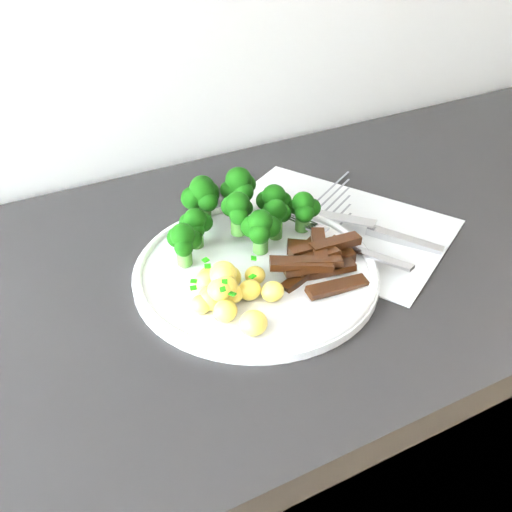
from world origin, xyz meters
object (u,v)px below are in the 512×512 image
(fork, at_px, (350,245))
(knife, at_px, (384,233))
(counter, at_px, (309,449))
(plate, at_px, (256,271))
(recipe_paper, at_px, (331,225))
(potatoes, at_px, (228,290))
(broccoli, at_px, (236,208))
(beef_strips, at_px, (317,259))

(fork, relative_size, knife, 0.97)
(knife, bearing_deg, counter, 159.21)
(counter, bearing_deg, plate, -169.92)
(counter, bearing_deg, knife, -20.79)
(recipe_paper, relative_size, potatoes, 2.98)
(counter, relative_size, knife, 12.90)
(recipe_paper, bearing_deg, broccoli, 167.80)
(fork, bearing_deg, beef_strips, -170.09)
(fork, bearing_deg, recipe_paper, 73.81)
(plate, bearing_deg, beef_strips, -23.07)
(beef_strips, xyz_separation_m, fork, (0.05, 0.01, -0.00))
(recipe_paper, bearing_deg, fork, -106.19)
(broccoli, distance_m, knife, 0.20)
(counter, distance_m, potatoes, 0.49)
(plate, relative_size, broccoli, 1.45)
(plate, distance_m, beef_strips, 0.07)
(beef_strips, bearing_deg, plate, 156.93)
(plate, distance_m, broccoli, 0.09)
(counter, distance_m, broccoli, 0.49)
(plate, xyz_separation_m, knife, (0.18, -0.01, 0.00))
(broccoli, bearing_deg, plate, -98.88)
(counter, bearing_deg, recipe_paper, 47.36)
(counter, xyz_separation_m, broccoli, (-0.10, 0.06, 0.48))
(recipe_paper, distance_m, knife, 0.07)
(beef_strips, bearing_deg, potatoes, -176.06)
(recipe_paper, distance_m, fork, 0.07)
(plate, distance_m, fork, 0.12)
(plate, bearing_deg, fork, -9.09)
(recipe_paper, bearing_deg, plate, -160.32)
(broccoli, relative_size, beef_strips, 1.55)
(knife, bearing_deg, broccoli, 153.63)
(fork, bearing_deg, plate, 170.91)
(recipe_paper, xyz_separation_m, beef_strips, (-0.07, -0.08, 0.02))
(counter, distance_m, knife, 0.45)
(potatoes, height_order, beef_strips, potatoes)
(counter, height_order, recipe_paper, recipe_paper)
(counter, height_order, fork, fork)
(potatoes, xyz_separation_m, beef_strips, (0.12, 0.01, -0.01))
(counter, xyz_separation_m, knife, (0.07, -0.03, 0.44))
(broccoli, height_order, potatoes, broccoli)
(beef_strips, xyz_separation_m, knife, (0.12, 0.02, -0.01))
(broccoli, bearing_deg, counter, -29.97)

